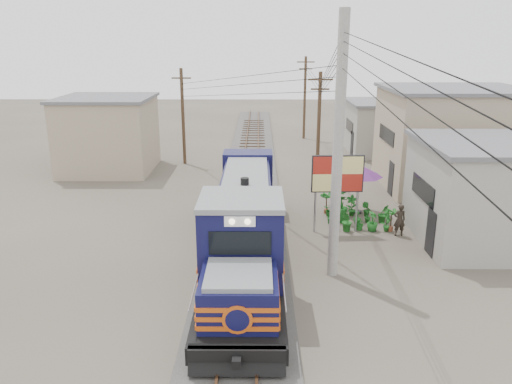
{
  "coord_description": "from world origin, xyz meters",
  "views": [
    {
      "loc": [
        0.59,
        -18.53,
        8.96
      ],
      "look_at": [
        0.45,
        3.5,
        2.2
      ],
      "focal_mm": 35.0,
      "sensor_mm": 36.0,
      "label": 1
    }
  ],
  "objects_px": {
    "billboard": "(338,176)",
    "locomotive": "(245,224)",
    "vendor": "(399,220)",
    "market_umbrella": "(360,171)"
  },
  "relations": [
    {
      "from": "market_umbrella",
      "to": "vendor",
      "type": "distance_m",
      "value": 3.85
    },
    {
      "from": "billboard",
      "to": "locomotive",
      "type": "bearing_deg",
      "value": -143.08
    },
    {
      "from": "billboard",
      "to": "vendor",
      "type": "xyz_separation_m",
      "value": [
        2.95,
        -0.5,
        -2.02
      ]
    },
    {
      "from": "locomotive",
      "to": "vendor",
      "type": "relative_size",
      "value": 9.77
    },
    {
      "from": "market_umbrella",
      "to": "vendor",
      "type": "relative_size",
      "value": 1.89
    },
    {
      "from": "vendor",
      "to": "billboard",
      "type": "bearing_deg",
      "value": -13.0
    },
    {
      "from": "locomotive",
      "to": "market_umbrella",
      "type": "xyz_separation_m",
      "value": [
        5.9,
        6.23,
        0.67
      ]
    },
    {
      "from": "billboard",
      "to": "market_umbrella",
      "type": "relative_size",
      "value": 1.27
    },
    {
      "from": "locomotive",
      "to": "billboard",
      "type": "bearing_deg",
      "value": 39.06
    },
    {
      "from": "locomotive",
      "to": "billboard",
      "type": "height_order",
      "value": "locomotive"
    }
  ]
}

